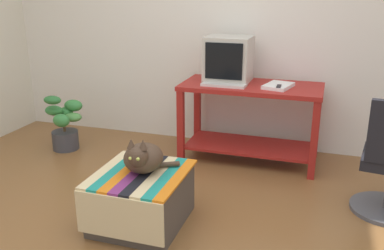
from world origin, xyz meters
TOP-DOWN VIEW (x-y plane):
  - ground_plane at (0.00, 0.00)m, footprint 14.00×14.00m
  - back_wall at (0.00, 2.05)m, footprint 8.00×0.10m
  - desk at (0.39, 1.60)m, footprint 1.28×0.61m
  - tv_monitor at (0.15, 1.68)m, footprint 0.42×0.40m
  - keyboard at (0.16, 1.46)m, footprint 0.40×0.15m
  - book at (0.64, 1.55)m, footprint 0.27×0.34m
  - ottoman_with_blanket at (-0.11, 0.22)m, footprint 0.61×0.69m
  - cat at (-0.10, 0.23)m, footprint 0.37×0.36m
  - potted_plant at (-1.45, 1.30)m, footprint 0.39×0.37m
  - stapler at (0.65, 1.46)m, footprint 0.04×0.11m

SIDE VIEW (x-z plane):
  - ground_plane at x=0.00m, z-range 0.00..0.00m
  - ottoman_with_blanket at x=-0.11m, z-range 0.00..0.39m
  - potted_plant at x=-1.45m, z-range -0.03..0.55m
  - cat at x=-0.10m, z-range 0.36..0.63m
  - desk at x=0.39m, z-range 0.13..0.87m
  - keyboard at x=0.16m, z-range 0.74..0.76m
  - book at x=0.64m, z-range 0.74..0.77m
  - stapler at x=0.65m, z-range 0.74..0.78m
  - tv_monitor at x=0.15m, z-range 0.74..1.15m
  - back_wall at x=0.00m, z-range 0.00..2.60m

